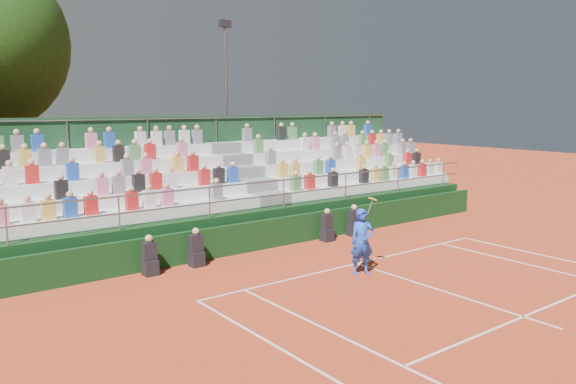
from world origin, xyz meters
TOP-DOWN VIEW (x-y plane):
  - ground at (0.00, 0.00)m, footprint 90.00×90.00m
  - courtside_wall at (0.00, 3.20)m, footprint 20.00×0.15m
  - line_officials at (-1.48, 2.75)m, footprint 8.44×0.40m
  - grandstand at (-0.00, 6.44)m, footprint 20.00×5.20m
  - tennis_player at (-0.62, -0.84)m, footprint 0.94×0.70m
  - floodlight_mast at (2.92, 12.46)m, footprint 0.60×0.25m

SIDE VIEW (x-z plane):
  - ground at x=0.00m, z-range 0.00..0.00m
  - line_officials at x=-1.48m, z-range -0.12..1.07m
  - courtside_wall at x=0.00m, z-range 0.00..1.00m
  - tennis_player at x=-0.62m, z-range -0.15..2.07m
  - grandstand at x=0.00m, z-range -1.11..3.29m
  - floodlight_mast at x=2.92m, z-range 0.69..9.62m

